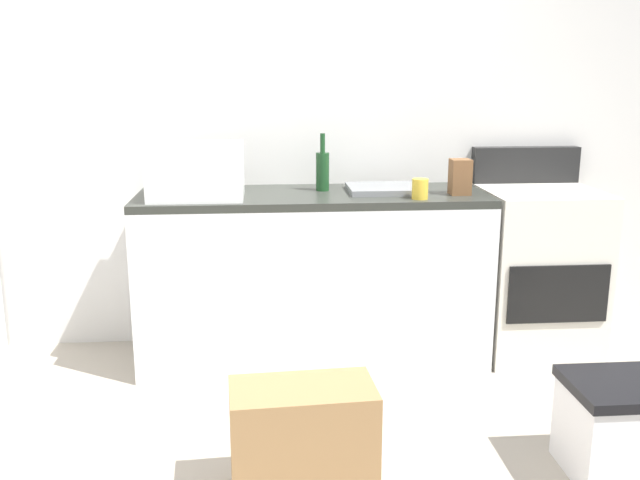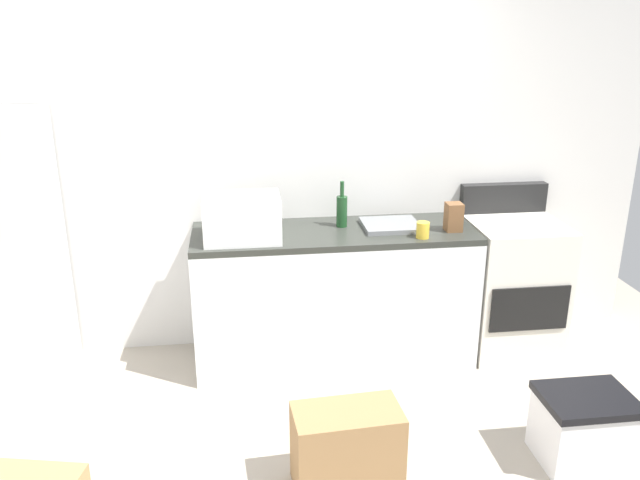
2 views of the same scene
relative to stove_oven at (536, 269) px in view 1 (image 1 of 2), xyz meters
The scene contains 10 objects.
wall_back 1.77m from the stove_oven, 167.22° to the left, with size 5.00×0.10×2.60m, color silver.
kitchen_counter 1.22m from the stove_oven, behind, with size 1.80×0.60×0.90m.
stove_oven is the anchor object (origin of this frame).
microwave 1.89m from the stove_oven, behind, with size 0.46×0.34×0.27m, color white.
sink_basin 0.96m from the stove_oven, behind, with size 0.36×0.32×0.03m, color slate.
wine_bottle 1.28m from the stove_oven, behind, with size 0.07×0.07×0.30m.
coffee_mug 0.88m from the stove_oven, 163.02° to the right, with size 0.08×0.08×0.10m, color gold.
knife_block 0.71m from the stove_oven, 167.79° to the right, with size 0.10×0.10×0.18m, color brown.
cardboard_box_large 1.88m from the stove_oven, 136.47° to the right, with size 0.52×0.28×0.43m, color olive.
storage_bin 1.27m from the stove_oven, 95.01° to the right, with size 0.46×0.36×0.38m.
Camera 1 is at (0.05, -2.36, 1.52)m, focal length 39.37 mm.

